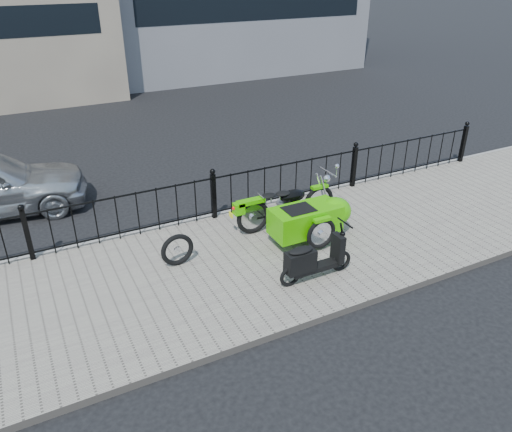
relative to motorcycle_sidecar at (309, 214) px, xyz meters
name	(u,v)px	position (x,y,z in m)	size (l,w,h in m)	color
ground	(242,251)	(-1.29, 0.26, -0.59)	(120.00, 120.00, 0.00)	black
sidewalk	(254,262)	(-1.29, -0.24, -0.53)	(30.00, 3.80, 0.12)	gray
curb	(212,217)	(-1.29, 1.70, -0.53)	(30.00, 0.10, 0.12)	gray
iron_fence	(214,197)	(-1.29, 1.56, -0.01)	(14.11, 0.11, 1.08)	black
motorcycle_sidecar	(309,214)	(0.00, 0.00, 0.00)	(2.28, 1.48, 0.98)	black
scooter	(312,261)	(-0.73, -1.24, -0.11)	(1.38, 0.40, 0.94)	black
spare_tire	(177,250)	(-2.55, 0.19, -0.18)	(0.60, 0.60, 0.09)	black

